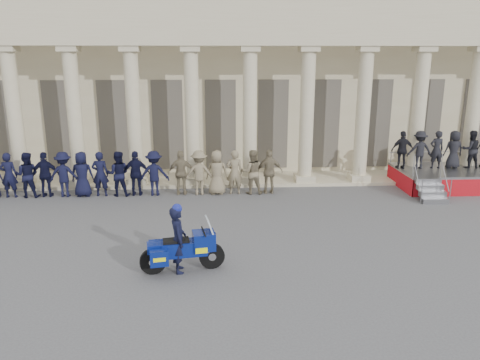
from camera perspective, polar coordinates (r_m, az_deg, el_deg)
name	(u,v)px	position (r m, az deg, el deg)	size (l,w,h in m)	color
ground	(226,256)	(14.40, -1.73, -9.23)	(90.00, 90.00, 0.00)	#4B4B4E
building	(219,79)	(27.91, -2.54, 12.15)	(40.00, 12.50, 9.00)	#C4B793
officer_rank	(96,174)	(20.95, -17.14, 0.71)	(15.89, 0.74, 1.95)	black
reviewing_stand	(444,156)	(23.28, 23.63, 2.66)	(5.02, 4.06, 2.59)	gray
motorcycle	(183,249)	(13.31, -6.94, -8.32)	(2.38, 1.11, 1.54)	black
rider	(178,238)	(13.18, -7.56, -7.08)	(0.57, 0.76, 2.00)	black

